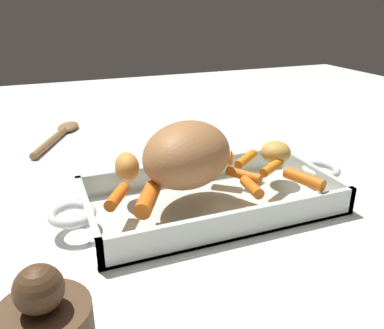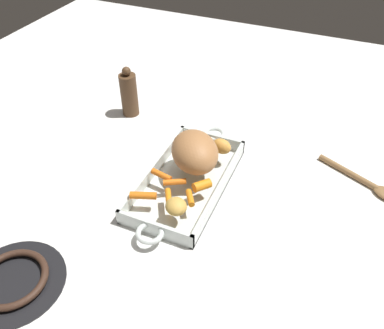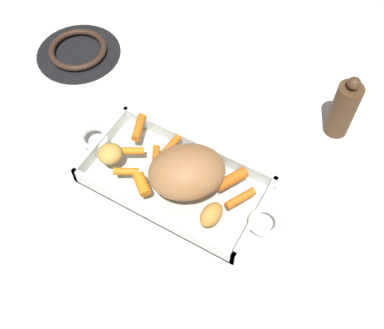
# 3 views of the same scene
# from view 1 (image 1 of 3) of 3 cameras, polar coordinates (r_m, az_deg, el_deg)

# --- Properties ---
(ground_plane) EXTENTS (2.22, 2.22, 0.00)m
(ground_plane) POSITION_cam_1_polar(r_m,az_deg,el_deg) (0.61, 2.64, -6.03)
(ground_plane) COLOR white
(roasting_dish) EXTENTS (0.46, 0.19, 0.04)m
(roasting_dish) POSITION_cam_1_polar(r_m,az_deg,el_deg) (0.61, 2.66, -5.01)
(roasting_dish) COLOR silver
(roasting_dish) RESTS_ON ground_plane
(pork_roast) EXTENTS (0.19, 0.18, 0.09)m
(pork_roast) POSITION_cam_1_polar(r_m,az_deg,el_deg) (0.57, -0.70, 1.46)
(pork_roast) COLOR #A87042
(pork_roast) RESTS_ON roasting_dish
(baby_carrot_long) EXTENTS (0.04, 0.07, 0.02)m
(baby_carrot_long) POSITION_cam_1_polar(r_m,az_deg,el_deg) (0.60, 15.60, -1.98)
(baby_carrot_long) COLOR orange
(baby_carrot_long) RESTS_ON roasting_dish
(baby_carrot_short) EXTENTS (0.05, 0.04, 0.02)m
(baby_carrot_short) POSITION_cam_1_polar(r_m,az_deg,el_deg) (0.63, 11.49, -0.57)
(baby_carrot_short) COLOR orange
(baby_carrot_short) RESTS_ON roasting_dish
(baby_carrot_northeast) EXTENTS (0.05, 0.06, 0.02)m
(baby_carrot_northeast) POSITION_cam_1_polar(r_m,az_deg,el_deg) (0.54, -10.56, -4.49)
(baby_carrot_northeast) COLOR orange
(baby_carrot_northeast) RESTS_ON roasting_dish
(baby_carrot_center_right) EXTENTS (0.05, 0.07, 0.02)m
(baby_carrot_center_right) POSITION_cam_1_polar(r_m,az_deg,el_deg) (0.52, -6.30, -4.92)
(baby_carrot_center_right) COLOR orange
(baby_carrot_center_right) RESTS_ON roasting_dish
(baby_carrot_center_left) EXTENTS (0.04, 0.06, 0.02)m
(baby_carrot_center_left) POSITION_cam_1_polar(r_m,az_deg,el_deg) (0.60, 7.36, -1.50)
(baby_carrot_center_left) COLOR orange
(baby_carrot_center_left) RESTS_ON roasting_dish
(baby_carrot_northwest) EXTENTS (0.05, 0.04, 0.02)m
(baby_carrot_northwest) POSITION_cam_1_polar(r_m,az_deg,el_deg) (0.66, 7.68, 0.78)
(baby_carrot_northwest) COLOR orange
(baby_carrot_northwest) RESTS_ON roasting_dish
(baby_carrot_southwest) EXTENTS (0.05, 0.05, 0.03)m
(baby_carrot_southwest) POSITION_cam_1_polar(r_m,az_deg,el_deg) (0.65, 3.71, 0.93)
(baby_carrot_southwest) COLOR orange
(baby_carrot_southwest) RESTS_ON roasting_dish
(baby_carrot_southeast) EXTENTS (0.02, 0.06, 0.02)m
(baby_carrot_southeast) POSITION_cam_1_polar(r_m,az_deg,el_deg) (0.57, 8.46, -3.18)
(baby_carrot_southeast) COLOR orange
(baby_carrot_southeast) RESTS_ON roasting_dish
(potato_golden_small) EXTENTS (0.07, 0.07, 0.04)m
(potato_golden_small) POSITION_cam_1_polar(r_m,az_deg,el_deg) (0.67, 11.80, 1.74)
(potato_golden_small) COLOR gold
(potato_golden_small) RESTS_ON roasting_dish
(potato_corner) EXTENTS (0.04, 0.06, 0.04)m
(potato_corner) POSITION_cam_1_polar(r_m,az_deg,el_deg) (0.60, -9.20, -0.34)
(potato_corner) COLOR gold
(potato_corner) RESTS_ON roasting_dish
(serving_spoon) EXTENTS (0.13, 0.23, 0.02)m
(serving_spoon) POSITION_cam_1_polar(r_m,az_deg,el_deg) (0.97, -18.16, 4.24)
(serving_spoon) COLOR olive
(serving_spoon) RESTS_ON ground_plane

